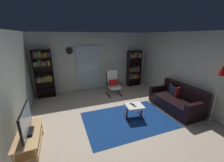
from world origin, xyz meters
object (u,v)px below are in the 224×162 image
bookshelf_near_tv (43,70)px  bookshelf_near_sofa (134,68)px  lounge_armchair (113,82)px  wall_clock (69,51)px  television (26,122)px  cell_phone (132,104)px  tv_remote (134,106)px  floor_lamp_by_sofa (220,79)px  ottoman (134,107)px  tv_stand (29,139)px  leather_sofa (176,100)px

bookshelf_near_tv → bookshelf_near_sofa: 4.13m
lounge_armchair → wall_clock: wall_clock is taller
television → wall_clock: wall_clock is taller
cell_phone → wall_clock: size_ratio=0.48×
tv_remote → floor_lamp_by_sofa: floor_lamp_by_sofa is taller
television → ottoman: bearing=7.6°
television → wall_clock: (1.25, 3.26, 1.11)m
wall_clock → bookshelf_near_sofa: bearing=-2.6°
tv_stand → floor_lamp_by_sofa: bearing=-8.9°
bookshelf_near_tv → bookshelf_near_sofa: size_ratio=1.11×
tv_stand → ottoman: (2.82, 0.38, 0.04)m
bookshelf_near_sofa → tv_remote: size_ratio=12.24×
television → ottoman: size_ratio=1.67×
lounge_armchair → tv_stand: bearing=-140.8°
tv_stand → tv_remote: tv_stand is taller
floor_lamp_by_sofa → television: bearing=170.9°
tv_stand → leather_sofa: size_ratio=0.62×
wall_clock → floor_lamp_by_sofa: bearing=-49.5°
bookshelf_near_tv → tv_stand: bearing=-93.2°
leather_sofa → lounge_armchair: size_ratio=1.76×
cell_phone → ottoman: bearing=-95.5°
tv_stand → leather_sofa: (4.48, 0.37, 0.01)m
ottoman → wall_clock: size_ratio=1.98×
tv_remote → cell_phone: (-0.00, 0.13, -0.00)m
tv_stand → ottoman: tv_stand is taller
floor_lamp_by_sofa → bookshelf_near_sofa: bearing=95.6°
tv_stand → lounge_armchair: 3.74m
tv_remote → bookshelf_near_tv: bearing=114.5°
wall_clock → bookshelf_near_tv: bearing=-172.1°
ottoman → tv_remote: (-0.04, -0.04, 0.08)m
tv_stand → tv_remote: bearing=7.1°
tv_stand → floor_lamp_by_sofa: floor_lamp_by_sofa is taller
television → cell_phone: size_ratio=6.87×
bookshelf_near_sofa → cell_phone: (-1.52, -2.65, -0.48)m
tv_stand → ottoman: bearing=7.7°
television → floor_lamp_by_sofa: bearing=-9.1°
television → lounge_armchair: (2.89, 2.35, -0.21)m
tv_stand → wall_clock: wall_clock is taller
bookshelf_near_tv → bookshelf_near_sofa: bearing=0.1°
television → cell_phone: bearing=9.5°
bookshelf_near_tv → wall_clock: wall_clock is taller
wall_clock → television: bearing=-111.0°
tv_stand → cell_phone: tv_stand is taller
bookshelf_near_sofa → bookshelf_near_tv: bearing=-179.9°
tv_stand → leather_sofa: leather_sofa is taller
tv_remote → leather_sofa: bearing=-17.7°
bookshelf_near_sofa → cell_phone: 3.09m
lounge_armchair → cell_phone: bearing=-93.3°
bookshelf_near_sofa → floor_lamp_by_sofa: 3.91m
tv_stand → bookshelf_near_sofa: 5.35m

